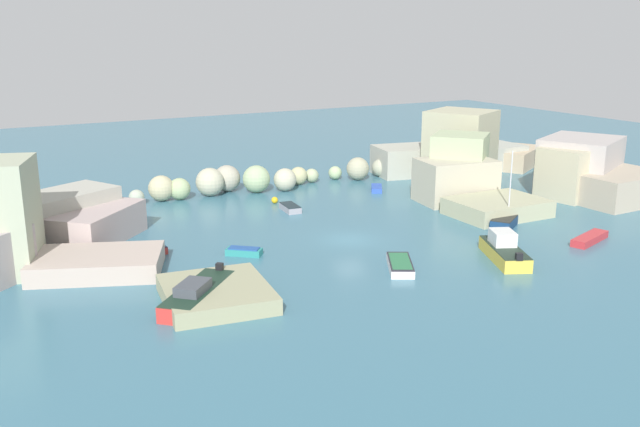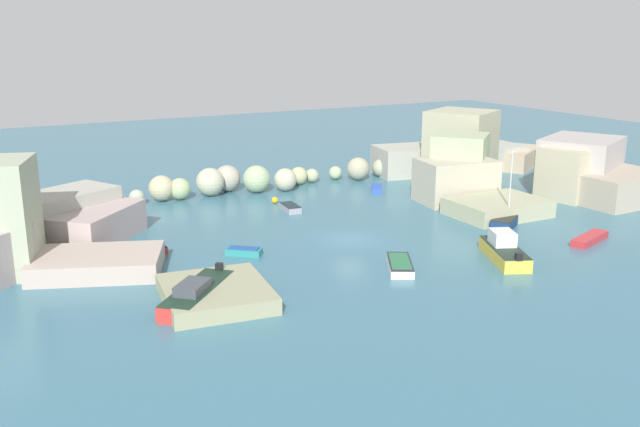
{
  "view_description": "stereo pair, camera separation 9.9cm",
  "coord_description": "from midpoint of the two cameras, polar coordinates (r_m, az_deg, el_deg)",
  "views": [
    {
      "loc": [
        -26.99,
        -44.1,
        15.93
      ],
      "look_at": [
        0.0,
        4.78,
        1.0
      ],
      "focal_mm": 39.08,
      "sensor_mm": 36.0,
      "label": 1
    },
    {
      "loc": [
        -26.9,
        -44.14,
        15.93
      ],
      "look_at": [
        0.0,
        4.78,
        1.0
      ],
      "focal_mm": 39.08,
      "sensor_mm": 36.0,
      "label": 2
    }
  ],
  "objects": [
    {
      "name": "stone_dock",
      "position": [
        42.44,
        -8.55,
        -6.52
      ],
      "size": [
        7.01,
        7.63,
        1.0
      ],
      "primitive_type": "cube",
      "rotation": [
        0.0,
        0.0,
        -0.13
      ],
      "color": "#9A9975",
      "rests_on": "ground"
    },
    {
      "name": "moored_boat_5",
      "position": [
        51.01,
        14.79,
        -2.91
      ],
      "size": [
        4.21,
        6.14,
        1.97
      ],
      "rotation": [
        0.0,
        0.0,
        1.14
      ],
      "color": "gold",
      "rests_on": "cove_water"
    },
    {
      "name": "moored_boat_7",
      "position": [
        57.28,
        21.17,
        -1.93
      ],
      "size": [
        4.54,
        2.42,
        0.55
      ],
      "rotation": [
        0.0,
        0.0,
        3.45
      ],
      "color": "red",
      "rests_on": "cove_water"
    },
    {
      "name": "moored_boat_8",
      "position": [
        70.65,
        4.62,
        2.07
      ],
      "size": [
        2.35,
        2.88,
        0.44
      ],
      "rotation": [
        0.0,
        0.0,
        4.15
      ],
      "color": "blue",
      "rests_on": "cove_water"
    },
    {
      "name": "rock_breakwater",
      "position": [
        70.76,
        -4.6,
        2.9
      ],
      "size": [
        30.8,
        5.12,
        2.76
      ],
      "color": "#A7B19A",
      "rests_on": "ground"
    },
    {
      "name": "moored_boat_0",
      "position": [
        47.84,
        6.52,
        -4.18
      ],
      "size": [
        3.4,
        4.36,
        0.6
      ],
      "rotation": [
        0.0,
        0.0,
        4.2
      ],
      "color": "white",
      "rests_on": "cove_water"
    },
    {
      "name": "moored_boat_1",
      "position": [
        60.54,
        15.09,
        -0.39
      ],
      "size": [
        5.6,
        4.39,
        6.19
      ],
      "rotation": [
        0.0,
        0.0,
        3.71
      ],
      "color": "navy",
      "rests_on": "cove_water"
    },
    {
      "name": "cliff_headland_right",
      "position": [
        74.02,
        14.99,
        3.85
      ],
      "size": [
        26.01,
        26.39,
        7.48
      ],
      "color": "#AEA5A0",
      "rests_on": "ground"
    },
    {
      "name": "moored_boat_3",
      "position": [
        62.52,
        -2.5,
        0.47
      ],
      "size": [
        1.49,
        2.8,
        0.58
      ],
      "rotation": [
        0.0,
        0.0,
        4.6
      ],
      "color": "#95939D",
      "rests_on": "cove_water"
    },
    {
      "name": "cove_water",
      "position": [
        54.1,
        2.4,
        -2.17
      ],
      "size": [
        160.0,
        160.0,
        0.0
      ],
      "primitive_type": "plane",
      "color": "#3B6D82",
      "rests_on": "ground"
    },
    {
      "name": "moored_boat_2",
      "position": [
        50.7,
        -6.3,
        -3.11
      ],
      "size": [
        2.62,
        2.44,
        0.56
      ],
      "rotation": [
        0.0,
        0.0,
        2.44
      ],
      "color": "teal",
      "rests_on": "cove_water"
    },
    {
      "name": "moored_boat_6",
      "position": [
        42.26,
        -10.02,
        -6.53
      ],
      "size": [
        6.18,
        6.34,
        1.58
      ],
      "rotation": [
        0.0,
        0.0,
        3.95
      ],
      "color": "red",
      "rests_on": "cove_water"
    },
    {
      "name": "moored_boat_4",
      "position": [
        51.97,
        -13.97,
        -3.02
      ],
      "size": [
        2.71,
        1.71,
        0.56
      ],
      "rotation": [
        0.0,
        0.0,
        3.28
      ],
      "color": "#C53831",
      "rests_on": "cove_water"
    },
    {
      "name": "channel_buoy",
      "position": [
        65.34,
        -3.78,
        1.11
      ],
      "size": [
        0.62,
        0.62,
        0.62
      ],
      "primitive_type": "sphere",
      "color": "gold",
      "rests_on": "cove_water"
    }
  ]
}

